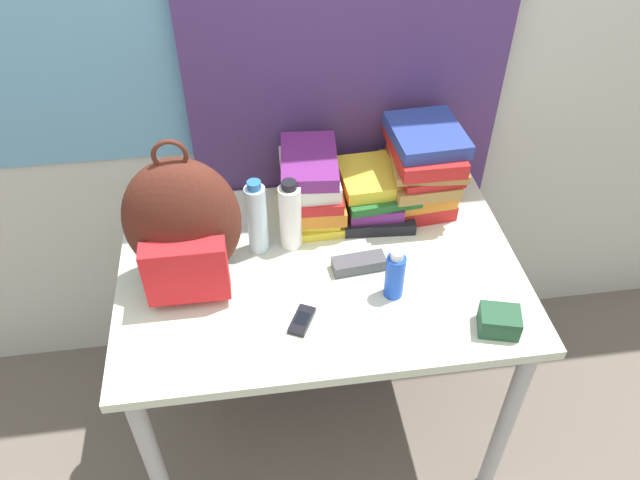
# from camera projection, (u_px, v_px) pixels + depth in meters

# --- Properties ---
(wall_back) EXTENTS (6.00, 0.06, 2.50)m
(wall_back) POSITION_uv_depth(u_px,v_px,m) (296.00, 36.00, 1.80)
(wall_back) COLOR beige
(wall_back) RESTS_ON ground_plane
(curtain_blue) EXTENTS (0.96, 0.04, 2.50)m
(curtain_blue) POSITION_uv_depth(u_px,v_px,m) (349.00, 41.00, 1.77)
(curtain_blue) COLOR #4C336B
(curtain_blue) RESTS_ON ground_plane
(desk) EXTENTS (1.13, 0.77, 0.78)m
(desk) POSITION_uv_depth(u_px,v_px,m) (320.00, 291.00, 1.84)
(desk) COLOR silver
(desk) RESTS_ON ground_plane
(backpack) EXTENTS (0.30, 0.23, 0.44)m
(backpack) POSITION_uv_depth(u_px,v_px,m) (183.00, 226.00, 1.61)
(backpack) COLOR #512319
(backpack) RESTS_ON desk
(book_stack_left) EXTENTS (0.23, 0.28, 0.22)m
(book_stack_left) POSITION_uv_depth(u_px,v_px,m) (312.00, 187.00, 1.87)
(book_stack_left) COLOR yellow
(book_stack_left) RESTS_ON desk
(book_stack_center) EXTENTS (0.24, 0.28, 0.14)m
(book_stack_center) POSITION_uv_depth(u_px,v_px,m) (375.00, 192.00, 1.91)
(book_stack_center) COLOR black
(book_stack_center) RESTS_ON desk
(book_stack_right) EXTENTS (0.24, 0.29, 0.28)m
(book_stack_right) POSITION_uv_depth(u_px,v_px,m) (422.00, 166.00, 1.88)
(book_stack_right) COLOR red
(book_stack_right) RESTS_ON desk
(water_bottle) EXTENTS (0.06, 0.06, 0.24)m
(water_bottle) POSITION_uv_depth(u_px,v_px,m) (257.00, 218.00, 1.75)
(water_bottle) COLOR silver
(water_bottle) RESTS_ON desk
(sports_bottle) EXTENTS (0.06, 0.06, 0.23)m
(sports_bottle) POSITION_uv_depth(u_px,v_px,m) (290.00, 216.00, 1.77)
(sports_bottle) COLOR white
(sports_bottle) RESTS_ON desk
(sunscreen_bottle) EXTENTS (0.05, 0.05, 0.16)m
(sunscreen_bottle) POSITION_uv_depth(u_px,v_px,m) (395.00, 275.00, 1.64)
(sunscreen_bottle) COLOR blue
(sunscreen_bottle) RESTS_ON desk
(cell_phone) EXTENTS (0.08, 0.10, 0.02)m
(cell_phone) POSITION_uv_depth(u_px,v_px,m) (302.00, 320.00, 1.61)
(cell_phone) COLOR black
(cell_phone) RESTS_ON desk
(sunglasses_case) EXTENTS (0.15, 0.07, 0.04)m
(sunglasses_case) POSITION_uv_depth(u_px,v_px,m) (359.00, 264.00, 1.75)
(sunglasses_case) COLOR #47474C
(sunglasses_case) RESTS_ON desk
(camera_pouch) EXTENTS (0.12, 0.10, 0.06)m
(camera_pouch) POSITION_uv_depth(u_px,v_px,m) (499.00, 321.00, 1.58)
(camera_pouch) COLOR #234C33
(camera_pouch) RESTS_ON desk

